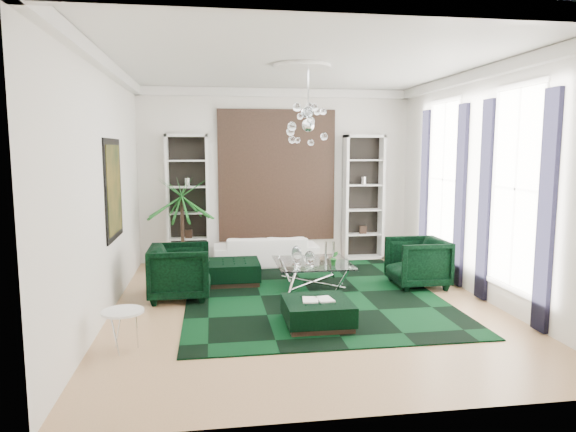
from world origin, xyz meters
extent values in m
cube|color=tan|center=(0.00, 0.00, -0.01)|extent=(6.00, 7.00, 0.02)
cube|color=white|center=(0.00, 0.00, 3.81)|extent=(6.00, 7.00, 0.02)
cube|color=silver|center=(0.00, 3.51, 1.90)|extent=(6.00, 0.02, 3.80)
cube|color=silver|center=(0.00, -3.51, 1.90)|extent=(6.00, 0.02, 3.80)
cube|color=silver|center=(-3.01, 0.00, 1.90)|extent=(0.02, 7.00, 3.80)
cube|color=silver|center=(3.01, 0.00, 1.90)|extent=(0.02, 7.00, 3.80)
cylinder|color=white|center=(0.00, 0.30, 3.77)|extent=(0.90, 0.90, 0.05)
cube|color=black|center=(0.00, 3.46, 1.90)|extent=(2.50, 0.06, 2.80)
cube|color=black|center=(-2.97, 0.60, 1.85)|extent=(0.04, 1.30, 1.60)
cube|color=white|center=(2.99, -0.90, 1.90)|extent=(0.03, 1.10, 2.90)
cube|color=black|center=(2.96, -1.68, 1.65)|extent=(0.07, 0.30, 3.25)
cube|color=black|center=(2.96, -0.12, 1.65)|extent=(0.07, 0.30, 3.25)
cube|color=white|center=(2.99, 1.50, 1.90)|extent=(0.03, 1.10, 2.90)
cube|color=black|center=(2.96, 0.72, 1.65)|extent=(0.07, 0.30, 3.25)
cube|color=black|center=(2.96, 2.28, 1.65)|extent=(0.07, 0.30, 3.25)
cube|color=black|center=(0.22, 0.57, 0.01)|extent=(4.20, 5.00, 0.02)
imported|color=white|center=(-0.31, 2.92, 0.32)|extent=(2.20, 0.86, 0.64)
imported|color=black|center=(-1.98, 0.68, 0.45)|extent=(1.00, 0.97, 0.91)
imported|color=black|center=(2.23, 0.82, 0.44)|extent=(0.98, 0.95, 0.89)
cube|color=black|center=(-1.05, 1.53, 0.21)|extent=(0.93, 0.93, 0.41)
cube|color=black|center=(0.01, -0.99, 0.19)|extent=(0.93, 0.93, 0.37)
cube|color=white|center=(0.01, -0.99, 0.39)|extent=(0.44, 0.29, 0.03)
cylinder|color=white|center=(-2.55, -1.51, 0.25)|extent=(0.52, 0.52, 0.50)
imported|color=#18621F|center=(0.68, 0.79, 0.58)|extent=(0.14, 0.11, 0.25)
camera|label=1|loc=(-1.43, -7.85, 2.48)|focal=32.00mm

